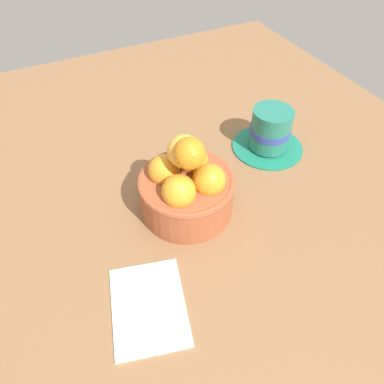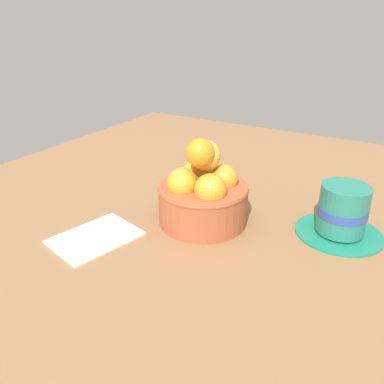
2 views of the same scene
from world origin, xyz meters
TOP-DOWN VIEW (x-y plane):
  - ground_plane at (0.00, 0.00)cm, footprint 115.69×101.48cm
  - terracotta_bowl at (0.05, -0.04)cm, footprint 14.05×14.05cm
  - coffee_cup at (-6.90, 19.57)cm, footprint 12.76×12.76cm
  - folded_napkin at (12.53, -11.22)cm, footprint 13.87×11.62cm

SIDE VIEW (x-z plane):
  - ground_plane at x=0.00cm, z-range -4.76..0.00cm
  - folded_napkin at x=12.53cm, z-range 0.00..0.60cm
  - coffee_cup at x=-6.90cm, z-range -0.48..7.39cm
  - terracotta_bowl at x=0.05cm, z-range -2.06..11.96cm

